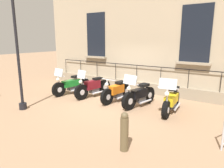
{
  "coord_description": "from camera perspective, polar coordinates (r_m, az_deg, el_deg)",
  "views": [
    {
      "loc": [
        7.17,
        4.68,
        2.66
      ],
      "look_at": [
        0.24,
        0.0,
        0.8
      ],
      "focal_mm": 32.98,
      "sensor_mm": 36.0,
      "label": 1
    }
  ],
  "objects": [
    {
      "name": "building_facade",
      "position": [
        10.66,
        8.25,
        16.49
      ],
      "size": [
        0.82,
        12.03,
        7.0
      ],
      "color": "tan",
      "rests_on": "ground_plane"
    },
    {
      "name": "ground_plane",
      "position": [
        8.96,
        0.85,
        -4.72
      ],
      "size": [
        60.0,
        60.0,
        0.0
      ],
      "primitive_type": "plane",
      "color": "#9E7A5B"
    },
    {
      "name": "motorcycle_maroon",
      "position": [
        9.54,
        -5.31,
        -0.9
      ],
      "size": [
        2.1,
        0.69,
        1.32
      ],
      "color": "black",
      "rests_on": "ground_plane"
    },
    {
      "name": "lamppost",
      "position": [
        8.33,
        -25.76,
        19.04
      ],
      "size": [
        0.37,
        1.07,
        5.23
      ],
      "color": "black",
      "rests_on": "ground_plane"
    },
    {
      "name": "motorcycle_yellow",
      "position": [
        7.84,
        16.13,
        -4.57
      ],
      "size": [
        2.09,
        0.71,
        1.37
      ],
      "color": "black",
      "rests_on": "ground_plane"
    },
    {
      "name": "motorcycle_orange",
      "position": [
        8.8,
        1.27,
        -2.16
      ],
      "size": [
        1.95,
        0.71,
        1.05
      ],
      "color": "black",
      "rests_on": "ground_plane"
    },
    {
      "name": "motorcycle_green",
      "position": [
        10.23,
        -11.15,
        -0.24
      ],
      "size": [
        2.19,
        0.75,
        1.32
      ],
      "color": "black",
      "rests_on": "ground_plane"
    },
    {
      "name": "motorcycle_black",
      "position": [
        8.23,
        7.49,
        -3.21
      ],
      "size": [
        1.93,
        0.78,
        1.34
      ],
      "color": "black",
      "rests_on": "ground_plane"
    },
    {
      "name": "bollard",
      "position": [
        5.04,
        3.45,
        -13.01
      ],
      "size": [
        0.2,
        0.2,
        0.98
      ],
      "color": "brown",
      "rests_on": "ground_plane"
    }
  ]
}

